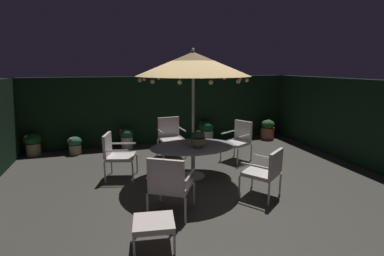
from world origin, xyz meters
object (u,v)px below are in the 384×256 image
Objects in this scene: patio_chair_east at (169,182)px; patio_chair_south at (239,138)px; patio_chair_northeast at (116,152)px; patio_chair_southeast at (266,170)px; potted_plant_back_right at (75,144)px; potted_plant_back_center at (127,138)px; potted_plant_left_far at (33,143)px; patio_chair_north at (170,134)px; centerpiece_planter at (198,138)px; ottoman_footrest at (154,224)px; patio_umbrella at (193,64)px; potted_plant_right_near at (206,131)px; potted_plant_right_far at (268,129)px; patio_dining_table at (193,150)px.

patio_chair_east reaches higher than patio_chair_south.
patio_chair_northeast reaches higher than patio_chair_southeast.
potted_plant_back_center reaches higher than potted_plant_back_right.
potted_plant_left_far is at bearing 139.29° from patio_chair_southeast.
patio_chair_south is at bearing 43.94° from patio_chair_east.
patio_chair_north is 2.07× the size of potted_plant_back_right.
patio_chair_north is 1.85m from patio_chair_south.
centerpiece_planter is 0.38× the size of patio_chair_northeast.
patio_chair_northeast is at bearing 145.97° from patio_chair_southeast.
patio_chair_north is 1.52m from potted_plant_back_center.
patio_chair_north is 4.00m from ottoman_footrest.
patio_chair_southeast is at bearing -60.77° from potted_plant_back_center.
potted_plant_back_center is (1.42, 0.16, 0.06)m from potted_plant_back_right.
patio_umbrella reaches higher than patio_chair_east.
potted_plant_back_center is 0.87× the size of potted_plant_right_near.
patio_umbrella is 4.66m from potted_plant_right_far.
potted_plant_right_far reaches higher than ottoman_footrest.
patio_chair_northeast is (-1.68, 0.56, -0.34)m from centerpiece_planter.
patio_chair_northeast is at bearing 165.25° from patio_umbrella.
centerpiece_planter reaches higher than patio_chair_northeast.
ottoman_footrest is (-1.21, -2.18, -2.10)m from patio_umbrella.
patio_dining_table is at bearing -64.94° from potted_plant_back_center.
ottoman_footrest is at bearing -158.87° from patio_chair_southeast.
patio_chair_north is 1.72× the size of potted_plant_back_center.
centerpiece_planter is 0.37× the size of patio_chair_north.
patio_chair_northeast is at bearing -63.07° from potted_plant_back_right.
patio_umbrella is at bearing -14.75° from patio_chair_northeast.
patio_chair_northeast is 1.99× the size of potted_plant_back_right.
centerpiece_planter is at bearing -37.09° from potted_plant_left_far.
patio_dining_table is at bearing 126.64° from patio_chair_southeast.
patio_chair_south is 2.02× the size of potted_plant_back_right.
patio_chair_north is 3.79m from potted_plant_left_far.
centerpiece_planter is 0.41× the size of patio_chair_southeast.
potted_plant_back_right is 0.83× the size of potted_plant_back_center.
patio_chair_south is (3.09, 0.35, -0.00)m from patio_chair_northeast.
potted_plant_right_far is 1.06× the size of potted_plant_left_far.
potted_plant_back_center is (-0.04, 4.86, -0.00)m from ottoman_footrest.
potted_plant_back_center is at bearing -178.25° from potted_plant_right_near.
centerpiece_planter is 1.55m from patio_chair_southeast.
patio_chair_northeast is at bearing -157.85° from potted_plant_right_far.
patio_chair_east reaches higher than patio_chair_southeast.
potted_plant_back_center is at bearing 90.45° from ottoman_footrest.
centerpiece_planter is at bearing -18.55° from patio_chair_northeast.
patio_chair_southeast reaches higher than potted_plant_back_center.
potted_plant_right_near is (2.87, 2.32, -0.22)m from patio_chair_northeast.
centerpiece_planter is 0.37× the size of patio_chair_east.
patio_chair_northeast reaches higher than potted_plant_right_near.
potted_plant_right_near is at bearing 3.44° from potted_plant_back_right.
potted_plant_back_center is at bearing 115.11° from centerpiece_planter.
patio_chair_southeast is at bearing -53.36° from patio_dining_table.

